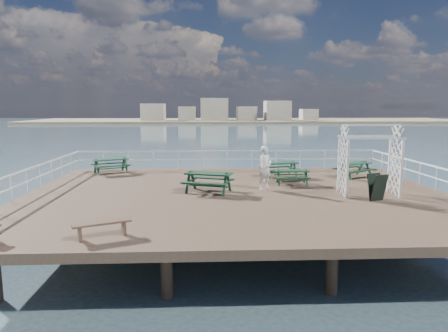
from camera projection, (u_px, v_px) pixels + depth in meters
ground at (236, 196)px, 17.27m from camera, size 18.00×14.00×0.30m
sea_backdrop at (242, 118)px, 150.36m from camera, size 300.00×300.00×9.20m
railing at (231, 164)px, 19.66m from camera, size 17.77×13.76×1.10m
picnic_table_a at (111, 163)px, 22.28m from camera, size 2.34×2.18×0.91m
picnic_table_b at (280, 166)px, 20.98m from camera, size 2.10×1.84×0.88m
picnic_table_c at (354, 167)px, 20.91m from camera, size 2.25×2.10×0.87m
picnic_table_d at (208, 178)px, 17.26m from camera, size 2.39×2.15×0.97m
picnic_table_e at (292, 174)px, 19.04m from camera, size 1.67×1.38×0.77m
flat_bench_near at (102, 226)px, 11.27m from camera, size 1.63×1.01×0.47m
trellis_arbor at (369, 164)px, 16.65m from camera, size 2.44×1.39×2.97m
sandwich_board at (377, 187)px, 15.69m from camera, size 0.80×0.70×1.09m
person at (265, 168)px, 17.82m from camera, size 0.85×0.77×1.95m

